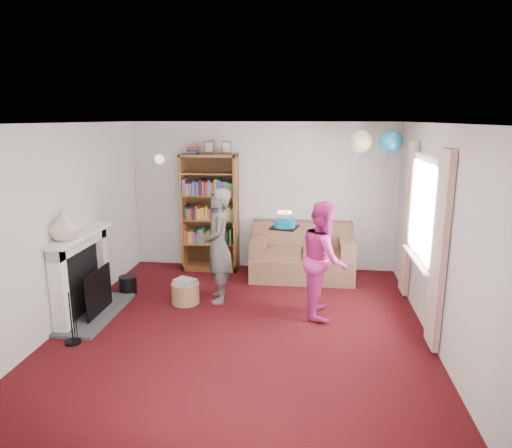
# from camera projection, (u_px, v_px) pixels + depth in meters

# --- Properties ---
(ground) EXTENTS (5.00, 5.00, 0.00)m
(ground) POSITION_uv_depth(u_px,v_px,m) (242.00, 330.00, 5.65)
(ground) COLOR black
(ground) RESTS_ON ground
(wall_back) EXTENTS (4.50, 0.02, 2.50)m
(wall_back) POSITION_uv_depth(u_px,v_px,m) (263.00, 196.00, 7.79)
(wall_back) COLOR silver
(wall_back) RESTS_ON ground
(wall_left) EXTENTS (0.02, 5.00, 2.50)m
(wall_left) POSITION_uv_depth(u_px,v_px,m) (60.00, 227.00, 5.62)
(wall_left) COLOR silver
(wall_left) RESTS_ON ground
(wall_right) EXTENTS (0.02, 5.00, 2.50)m
(wall_right) POSITION_uv_depth(u_px,v_px,m) (441.00, 238.00, 5.11)
(wall_right) COLOR silver
(wall_right) RESTS_ON ground
(ceiling) EXTENTS (4.50, 5.00, 0.01)m
(ceiling) POSITION_uv_depth(u_px,v_px,m) (240.00, 123.00, 5.08)
(ceiling) COLOR white
(ceiling) RESTS_ON wall_back
(fireplace) EXTENTS (0.55, 1.80, 1.12)m
(fireplace) POSITION_uv_depth(u_px,v_px,m) (86.00, 278.00, 5.96)
(fireplace) COLOR #3F3F42
(fireplace) RESTS_ON ground
(window_bay) EXTENTS (0.14, 2.02, 2.20)m
(window_bay) POSITION_uv_depth(u_px,v_px,m) (422.00, 229.00, 5.70)
(window_bay) COLOR white
(window_bay) RESTS_ON ground
(wall_sconce) EXTENTS (0.16, 0.23, 0.16)m
(wall_sconce) POSITION_uv_depth(u_px,v_px,m) (159.00, 159.00, 7.71)
(wall_sconce) COLOR gold
(wall_sconce) RESTS_ON ground
(bookcase) EXTENTS (0.94, 0.42, 2.19)m
(bookcase) POSITION_uv_depth(u_px,v_px,m) (210.00, 214.00, 7.76)
(bookcase) COLOR #472B14
(bookcase) RESTS_ON ground
(sofa) EXTENTS (1.65, 0.88, 0.88)m
(sofa) POSITION_uv_depth(u_px,v_px,m) (302.00, 257.00, 7.49)
(sofa) COLOR brown
(sofa) RESTS_ON ground
(wicker_basket) EXTENTS (0.39, 0.39, 0.35)m
(wicker_basket) POSITION_uv_depth(u_px,v_px,m) (185.00, 292.00, 6.43)
(wicker_basket) COLOR #A6834D
(wicker_basket) RESTS_ON ground
(person_striped) EXTENTS (0.50, 0.66, 1.62)m
(person_striped) POSITION_uv_depth(u_px,v_px,m) (219.00, 246.00, 6.40)
(person_striped) COLOR black
(person_striped) RESTS_ON ground
(person_magenta) EXTENTS (0.59, 0.75, 1.53)m
(person_magenta) POSITION_uv_depth(u_px,v_px,m) (324.00, 259.00, 5.95)
(person_magenta) COLOR #CF2981
(person_magenta) RESTS_ON ground
(birthday_cake) EXTENTS (0.33, 0.33, 0.22)m
(birthday_cake) POSITION_uv_depth(u_px,v_px,m) (285.00, 223.00, 6.04)
(birthday_cake) COLOR black
(birthday_cake) RESTS_ON ground
(balloons) EXTENTS (0.79, 0.35, 1.73)m
(balloons) POSITION_uv_depth(u_px,v_px,m) (375.00, 141.00, 6.71)
(balloons) COLOR #3F3F3F
(balloons) RESTS_ON ground
(mantel_vase) EXTENTS (0.46, 0.46, 0.37)m
(mantel_vase) POSITION_uv_depth(u_px,v_px,m) (64.00, 225.00, 5.45)
(mantel_vase) COLOR beige
(mantel_vase) RESTS_ON fireplace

